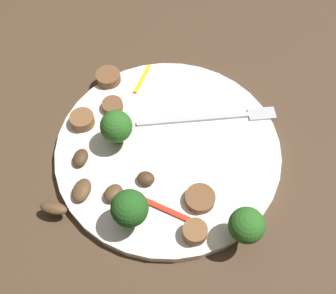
{
  "coord_description": "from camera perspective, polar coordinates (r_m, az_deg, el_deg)",
  "views": [
    {
      "loc": [
        0.04,
        -0.26,
        0.44
      ],
      "look_at": [
        0.0,
        0.0,
        0.01
      ],
      "focal_mm": 43.37,
      "sensor_mm": 36.0,
      "label": 1
    }
  ],
  "objects": [
    {
      "name": "ground_plane",
      "position": [
        0.51,
        0.0,
        -0.77
      ],
      "size": [
        1.4,
        1.4,
        0.0
      ],
      "primitive_type": "plane",
      "color": "#4C3826"
    },
    {
      "name": "plate",
      "position": [
        0.51,
        0.0,
        -0.39
      ],
      "size": [
        0.28,
        0.28,
        0.01
      ],
      "primitive_type": "cylinder",
      "color": "white",
      "rests_on": "ground_plane"
    },
    {
      "name": "fork",
      "position": [
        0.53,
        6.94,
        4.16
      ],
      "size": [
        0.18,
        0.05,
        0.0
      ],
      "rotation": [
        0.0,
        0.0,
        0.24
      ],
      "color": "silver",
      "rests_on": "plate"
    },
    {
      "name": "broccoli_floret_0",
      "position": [
        0.43,
        10.97,
        -10.8
      ],
      "size": [
        0.04,
        0.04,
        0.05
      ],
      "color": "#347525",
      "rests_on": "plate"
    },
    {
      "name": "broccoli_floret_1",
      "position": [
        0.48,
        -7.24,
        3.0
      ],
      "size": [
        0.04,
        0.04,
        0.05
      ],
      "color": "#347525",
      "rests_on": "plate"
    },
    {
      "name": "broccoli_floret_2",
      "position": [
        0.43,
        -5.42,
        -8.6
      ],
      "size": [
        0.04,
        0.04,
        0.06
      ],
      "color": "#296420",
      "rests_on": "plate"
    },
    {
      "name": "sausage_slice_0",
      "position": [
        0.45,
        3.8,
        -11.83
      ],
      "size": [
        0.04,
        0.04,
        0.02
      ],
      "primitive_type": "cylinder",
      "rotation": [
        0.0,
        0.0,
        1.08
      ],
      "color": "brown",
      "rests_on": "plate"
    },
    {
      "name": "sausage_slice_1",
      "position": [
        0.57,
        -8.39,
        9.69
      ],
      "size": [
        0.03,
        0.03,
        0.01
      ],
      "primitive_type": "cylinder",
      "rotation": [
        0.0,
        0.0,
        1.58
      ],
      "color": "brown",
      "rests_on": "plate"
    },
    {
      "name": "sausage_slice_2",
      "position": [
        0.46,
        4.52,
        -7.25
      ],
      "size": [
        0.05,
        0.05,
        0.01
      ],
      "primitive_type": "cylinder",
      "rotation": [
        0.0,
        0.0,
        0.46
      ],
      "color": "brown",
      "rests_on": "plate"
    },
    {
      "name": "sausage_slice_3",
      "position": [
        0.53,
        -11.94,
        3.76
      ],
      "size": [
        0.04,
        0.04,
        0.01
      ],
      "primitive_type": "cylinder",
      "rotation": [
        0.0,
        0.0,
        2.06
      ],
      "color": "brown",
      "rests_on": "plate"
    },
    {
      "name": "sausage_slice_4",
      "position": [
        0.54,
        -7.8,
        5.79
      ],
      "size": [
        0.03,
        0.03,
        0.01
      ],
      "primitive_type": "cylinder",
      "rotation": [
        0.0,
        0.0,
        0.14
      ],
      "color": "brown",
      "rests_on": "plate"
    },
    {
      "name": "mushroom_0",
      "position": [
        0.48,
        -15.79,
        -8.26
      ],
      "size": [
        0.03,
        0.02,
        0.01
      ],
      "primitive_type": "ellipsoid",
      "rotation": [
        0.0,
        0.0,
        6.21
      ],
      "color": "brown",
      "rests_on": "plate"
    },
    {
      "name": "mushroom_1",
      "position": [
        0.47,
        -7.7,
        -6.43
      ],
      "size": [
        0.03,
        0.03,
        0.01
      ],
      "primitive_type": "ellipsoid",
      "rotation": [
        0.0,
        0.0,
        1.02
      ],
      "color": "brown",
      "rests_on": "plate"
    },
    {
      "name": "mushroom_2",
      "position": [
        0.48,
        -12.04,
        -5.95
      ],
      "size": [
        0.02,
        0.03,
        0.01
      ],
      "primitive_type": "ellipsoid",
      "rotation": [
        0.0,
        0.0,
        1.43
      ],
      "color": "brown",
      "rests_on": "plate"
    },
    {
      "name": "mushroom_3",
      "position": [
        0.47,
        -3.12,
        -4.42
      ],
      "size": [
        0.02,
        0.02,
        0.01
      ],
      "primitive_type": "ellipsoid",
      "rotation": [
        0.0,
        0.0,
        3.02
      ],
      "color": "#4C331E",
      "rests_on": "plate"
    },
    {
      "name": "mushroom_4",
      "position": [
        0.5,
        -12.19,
        -1.47
      ],
      "size": [
        0.02,
        0.03,
        0.01
      ],
      "primitive_type": "ellipsoid",
      "rotation": [
        0.0,
        0.0,
        4.62
      ],
      "color": "#4C331E",
      "rests_on": "plate"
    },
    {
      "name": "pepper_strip_0",
      "position": [
        0.46,
        -0.22,
        -8.83
      ],
      "size": [
        0.06,
        0.02,
        0.0
      ],
      "primitive_type": "cube",
      "rotation": [
        0.0,
        0.0,
        2.83
      ],
      "color": "red",
      "rests_on": "plate"
    },
    {
      "name": "pepper_strip_1",
      "position": [
        0.56,
        -3.63,
        9.53
      ],
      "size": [
        0.02,
        0.05,
        0.0
      ],
      "primitive_type": "cube",
      "rotation": [
        0.0,
        0.0,
        4.49
      ],
      "color": "yellow",
      "rests_on": "plate"
    }
  ]
}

